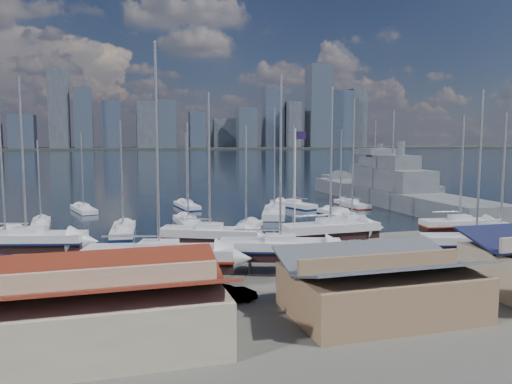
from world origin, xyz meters
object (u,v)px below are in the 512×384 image
object	(u,v)px
sailboat_cradle_0	(27,241)
car_a	(132,289)
naval_ship_east	(391,195)
flagpole	(296,185)
naval_ship_west	(374,182)

from	to	relation	value
sailboat_cradle_0	car_a	xyz separation A→B (m)	(9.07, -13.59, -1.44)
naval_ship_east	car_a	distance (m)	63.41
sailboat_cradle_0	flagpole	xyz separation A→B (m)	(24.64, -6.11, 5.19)
car_a	sailboat_cradle_0	bearing A→B (deg)	100.85
naval_ship_west	car_a	bearing A→B (deg)	133.54
car_a	flagpole	xyz separation A→B (m)	(15.57, 7.47, 6.63)
sailboat_cradle_0	car_a	distance (m)	16.40
naval_ship_east	naval_ship_west	distance (m)	28.94
sailboat_cradle_0	flagpole	size ratio (longest dim) A/B	1.37
naval_ship_west	naval_ship_east	bearing A→B (deg)	150.55
sailboat_cradle_0	naval_ship_east	bearing A→B (deg)	41.22
flagpole	naval_ship_east	bearing A→B (deg)	47.72
naval_ship_west	car_a	world-z (taller)	naval_ship_west
naval_ship_west	flagpole	bearing A→B (deg)	138.89
naval_ship_east	flagpole	size ratio (longest dim) A/B	4.18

